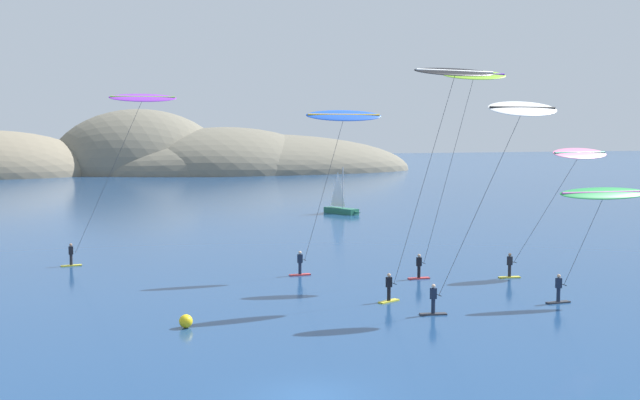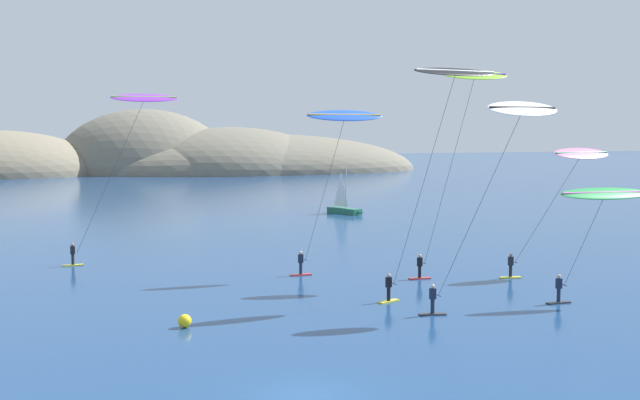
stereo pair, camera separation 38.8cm
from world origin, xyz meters
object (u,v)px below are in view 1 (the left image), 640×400
at_px(kitesurfer_black, 450,90).
at_px(kitesurfer_lime, 470,91).
at_px(kitesurfer_pink, 575,162).
at_px(kitesurfer_white, 516,124).
at_px(kitesurfer_green, 601,201).
at_px(kitesurfer_purple, 138,110).
at_px(kitesurfer_blue, 340,128).
at_px(sailboat_near, 343,209).
at_px(marker_buoy, 186,321).

distance_m(kitesurfer_black, kitesurfer_lime, 6.76).
relative_size(kitesurfer_lime, kitesurfer_pink, 1.57).
height_order(kitesurfer_white, kitesurfer_green, kitesurfer_white).
relative_size(kitesurfer_white, kitesurfer_pink, 1.29).
bearing_deg(kitesurfer_white, kitesurfer_black, 112.66).
distance_m(kitesurfer_purple, kitesurfer_blue, 15.85).
distance_m(kitesurfer_blue, kitesurfer_lime, 9.24).
xyz_separation_m(kitesurfer_purple, kitesurfer_lime, (20.51, -13.67, 1.13)).
bearing_deg(kitesurfer_lime, kitesurfer_blue, 149.89).
height_order(sailboat_near, kitesurfer_white, kitesurfer_white).
bearing_deg(kitesurfer_pink, kitesurfer_white, -141.33).
height_order(kitesurfer_white, kitesurfer_blue, kitesurfer_white).
distance_m(kitesurfer_purple, kitesurfer_green, 33.78).
bearing_deg(kitesurfer_pink, kitesurfer_black, -161.38).
distance_m(kitesurfer_white, kitesurfer_pink, 13.81).
xyz_separation_m(sailboat_near, kitesurfer_pink, (0.51, -43.12, 7.22)).
distance_m(kitesurfer_white, kitesurfer_black, 5.12).
bearing_deg(kitesurfer_pink, kitesurfer_purple, 152.81).
bearing_deg(kitesurfer_white, sailboat_near, 78.95).
bearing_deg(sailboat_near, kitesurfer_black, -104.09).
height_order(sailboat_near, kitesurfer_pink, kitesurfer_pink).
xyz_separation_m(kitesurfer_lime, kitesurfer_green, (3.30, -9.59, -6.87)).
relative_size(kitesurfer_purple, kitesurfer_green, 1.91).
bearing_deg(kitesurfer_lime, kitesurfer_pink, -6.95).
xyz_separation_m(sailboat_near, kitesurfer_green, (-4.19, -51.74, 5.30)).
bearing_deg(kitesurfer_pink, marker_buoy, -166.78).
height_order(kitesurfer_white, kitesurfer_pink, kitesurfer_white).
relative_size(kitesurfer_purple, kitesurfer_black, 0.93).
distance_m(kitesurfer_white, marker_buoy, 21.08).
height_order(kitesurfer_purple, kitesurfer_green, kitesurfer_purple).
bearing_deg(kitesurfer_green, kitesurfer_white, 178.65).
height_order(kitesurfer_black, marker_buoy, kitesurfer_black).
distance_m(kitesurfer_pink, marker_buoy, 30.74).
relative_size(kitesurfer_blue, kitesurfer_lime, 0.81).
distance_m(kitesurfer_lime, marker_buoy, 25.64).
height_order(kitesurfer_purple, marker_buoy, kitesurfer_purple).
xyz_separation_m(kitesurfer_white, kitesurfer_green, (5.88, -0.14, -4.50)).
bearing_deg(kitesurfer_purple, kitesurfer_lime, -33.69).
bearing_deg(kitesurfer_blue, kitesurfer_pink, -19.10).
distance_m(kitesurfer_purple, kitesurfer_black, 24.80).
distance_m(kitesurfer_purple, kitesurfer_white, 29.28).
xyz_separation_m(kitesurfer_black, kitesurfer_pink, (12.39, 4.17, -4.70)).
bearing_deg(kitesurfer_pink, kitesurfer_lime, 173.05).
bearing_deg(kitesurfer_lime, kitesurfer_black, -130.37).
xyz_separation_m(kitesurfer_white, kitesurfer_lime, (2.58, 9.45, 2.36)).
relative_size(kitesurfer_black, kitesurfer_blue, 1.20).
bearing_deg(kitesurfer_blue, kitesurfer_black, -71.01).
distance_m(kitesurfer_lime, kitesurfer_pink, 9.47).
bearing_deg(kitesurfer_white, kitesurfer_lime, 74.72).
distance_m(sailboat_near, marker_buoy, 57.51).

